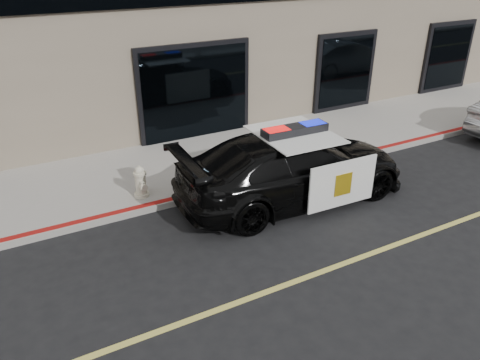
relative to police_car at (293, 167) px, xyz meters
name	(u,v)px	position (x,y,z in m)	size (l,w,h in m)	color
ground	(387,248)	(0.52, -2.57, -0.80)	(120.00, 120.00, 0.00)	black
sidewalk_n	(254,151)	(0.52, 2.68, -0.72)	(60.00, 3.50, 0.15)	gray
police_car	(293,167)	(0.00, 0.00, 0.00)	(2.67, 5.56, 1.78)	black
fire_hydrant	(141,182)	(-3.11, 1.46, -0.29)	(0.34, 0.47, 0.75)	beige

